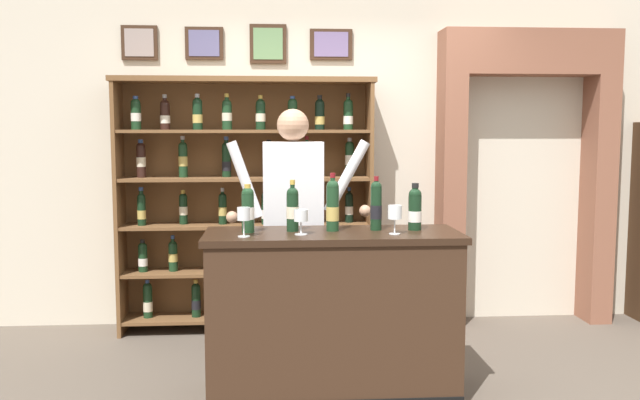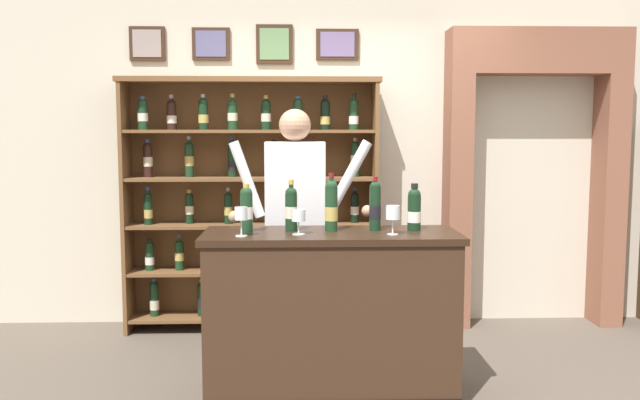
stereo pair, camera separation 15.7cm
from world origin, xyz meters
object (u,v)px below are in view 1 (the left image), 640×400
Objects in this scene: tasting_bottle_vin_santo at (293,208)px; wine_glass_right at (244,215)px; tasting_counter at (333,315)px; wine_glass_left at (395,213)px; tasting_bottle_riserva at (376,205)px; shopkeeper at (293,207)px; tasting_bottle_prosecco at (415,208)px; wine_glass_center at (301,217)px; tasting_bottle_grappa at (333,205)px; wine_shelf at (246,196)px; tasting_bottle_chianti at (248,209)px.

wine_glass_right is (-0.28, -0.19, -0.02)m from tasting_bottle_vin_santo.
wine_glass_left reaches higher than tasting_counter.
tasting_bottle_riserva is at bearing 116.17° from wine_glass_left.
shopkeeper is at bearing 108.54° from tasting_counter.
tasting_bottle_prosecco is (0.71, -0.57, 0.05)m from shopkeeper.
tasting_bottle_grappa is at bearing 34.38° from wine_glass_center.
shopkeeper is at bearing 87.68° from tasting_bottle_vin_santo.
tasting_bottle_riserva is (0.50, 0.01, 0.01)m from tasting_bottle_vin_santo.
wine_glass_left is (0.58, -0.16, -0.02)m from tasting_bottle_vin_santo.
tasting_bottle_prosecco reaches higher than tasting_counter.
wine_shelf is 7.14× the size of tasting_bottle_prosecco.
tasting_bottle_chianti is at bearing -115.25° from shopkeeper.
wine_shelf is at bearing 103.50° from tasting_bottle_vin_santo.
tasting_bottle_grappa is at bearing 2.98° from tasting_bottle_chianti.
tasting_bottle_riserva is at bearing 177.22° from tasting_bottle_prosecco.
wine_glass_right is at bearing -170.81° from wine_glass_center.
wine_glass_left is at bearing -52.63° from shopkeeper.
wine_glass_right reaches higher than wine_glass_center.
tasting_bottle_grappa is at bearing -69.68° from shopkeeper.
wine_glass_left is (0.84, -0.13, -0.02)m from tasting_bottle_chianti.
wine_shelf is at bearing 92.66° from tasting_bottle_chianti.
tasting_bottle_grappa is at bearing -1.40° from tasting_bottle_vin_santo.
tasting_bottle_chianti is 0.50m from tasting_bottle_grappa.
tasting_bottle_vin_santo is 0.73m from tasting_bottle_prosecco.
shopkeeper is 0.92m from wine_glass_left.
tasting_bottle_chianti reaches higher than tasting_counter.
wine_glass_center is at bearing -88.37° from shopkeeper.
tasting_bottle_vin_santo is 1.82× the size of wine_glass_left.
tasting_counter is at bearing -13.24° from tasting_bottle_vin_santo.
wine_shelf is 0.86m from shopkeeper.
wine_shelf is 1.34× the size of tasting_counter.
tasting_bottle_chianti is at bearing -87.34° from wine_shelf.
wine_shelf is at bearing 111.59° from tasting_counter.
tasting_bottle_riserva reaches higher than tasting_bottle_prosecco.
tasting_bottle_prosecco is at bearing 1.67° from tasting_bottle_chianti.
wine_glass_center is (0.37, -1.50, 0.03)m from wine_shelf.
wine_glass_center is (-0.19, -0.13, -0.05)m from tasting_bottle_grappa.
tasting_bottle_chianti is 0.88× the size of tasting_bottle_riserva.
tasting_bottle_prosecco is at bearing -52.16° from wine_shelf.
shopkeeper is at bearing 130.19° from tasting_bottle_riserva.
wine_shelf is 1.63m from tasting_counter.
wine_glass_right is at bearing -169.47° from tasting_bottle_prosecco.
shopkeeper is at bearing 110.32° from tasting_bottle_grappa.
tasting_bottle_prosecco is 0.22m from wine_glass_left.
wine_shelf is 1.39m from tasting_bottle_chianti.
tasting_bottle_prosecco is at bearing -2.78° from tasting_bottle_riserva.
tasting_bottle_chianti is 1.95× the size of wine_glass_center.
tasting_bottle_vin_santo is 0.24m from tasting_bottle_grappa.
wine_glass_left is at bearing -2.21° from wine_glass_center.
wine_glass_left is at bearing 2.09° from wine_glass_right.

